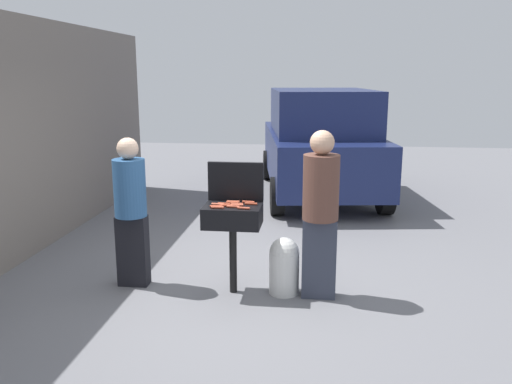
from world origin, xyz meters
The scene contains 21 objects.
ground_plane centered at (0.00, 0.00, 0.00)m, with size 24.00×24.00×0.00m, color slate.
house_wall_side centered at (-2.86, 1.00, 1.51)m, with size 0.24×8.00×3.02m, color slate.
bbq_grill centered at (0.03, -0.18, 0.82)m, with size 0.60×0.44×0.96m.
grill_lid_open centered at (0.03, 0.04, 1.17)m, with size 0.60×0.05×0.42m, color black.
hot_dog_0 centered at (0.05, -0.28, 0.98)m, with size 0.03×0.03×0.13m, color #B74C33.
hot_dog_1 centered at (0.07, -0.16, 0.98)m, with size 0.03×0.03×0.13m, color #B74C33.
hot_dog_2 centered at (-0.12, -0.20, 0.98)m, with size 0.03×0.03×0.13m, color #C6593D.
hot_dog_3 centered at (-0.12, -0.29, 0.98)m, with size 0.03×0.03×0.13m, color #AD4228.
hot_dog_4 centered at (0.02, -0.10, 0.98)m, with size 0.03×0.03×0.13m, color #AD4228.
hot_dog_5 centered at (-0.03, -0.24, 0.98)m, with size 0.03×0.03×0.13m, color #AD4228.
hot_dog_6 centered at (0.08, -0.21, 0.98)m, with size 0.03×0.03×0.13m, color #C6593D.
hot_dog_7 centered at (-0.06, -0.17, 0.98)m, with size 0.03×0.03×0.13m, color #AD4228.
hot_dog_8 centered at (0.22, -0.14, 0.98)m, with size 0.03×0.03×0.13m, color #AD4228.
hot_dog_9 centered at (0.18, -0.06, 0.98)m, with size 0.03×0.03×0.13m, color #AD4228.
hot_dog_10 centered at (0.17, -0.33, 0.98)m, with size 0.03×0.03×0.13m, color #B74C33.
hot_dog_11 centered at (0.02, -0.07, 0.98)m, with size 0.03×0.03×0.13m, color #C6593D.
hot_dog_12 centered at (-0.10, -0.33, 0.98)m, with size 0.03×0.03×0.13m, color #B74C33.
propane_tank centered at (0.57, -0.15, 0.32)m, with size 0.32×0.32×0.62m.
person_left centered at (-1.10, -0.11, 0.89)m, with size 0.35×0.35×1.65m.
person_right centered at (0.94, -0.18, 0.96)m, with size 0.37×0.37×1.76m.
parked_minivan centered at (0.92, 4.66, 1.03)m, with size 2.54×4.63×2.02m.
Camera 1 is at (0.91, -5.48, 2.31)m, focal length 37.24 mm.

